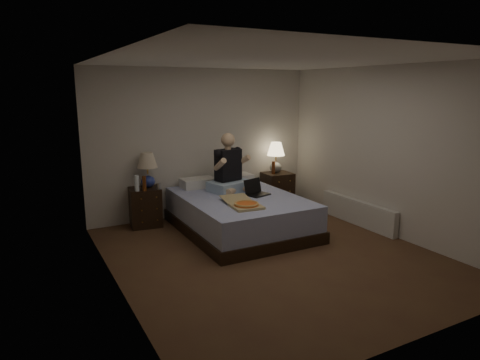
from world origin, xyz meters
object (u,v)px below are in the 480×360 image
lamp_left (148,170)px  pizza_box (246,205)px  soda_can (159,186)px  beer_bottle_right (273,168)px  nightstand_left (145,207)px  beer_bottle_left (144,183)px  lamp_right (276,157)px  bed (240,213)px  water_bottle (137,183)px  nightstand_right (277,190)px  person (230,162)px  radiator (357,212)px  laptop (258,188)px

lamp_left → pizza_box: bearing=-59.2°
soda_can → beer_bottle_right: size_ratio=0.43×
nightstand_left → lamp_left: 0.59m
beer_bottle_left → pizza_box: beer_bottle_left is taller
lamp_right → pizza_box: 2.12m
bed → nightstand_left: 1.53m
nightstand_left → bed: bearing=-29.9°
lamp_right → water_bottle: bearing=-177.2°
nightstand_right → water_bottle: water_bottle is taller
beer_bottle_right → person: bearing=-159.0°
lamp_right → soda_can: lamp_right is taller
water_bottle → soda_can: (0.33, -0.02, -0.07)m
lamp_right → beer_bottle_right: (-0.11, -0.10, -0.17)m
pizza_box → radiator: (2.05, -0.02, -0.39)m
person → water_bottle: bearing=151.4°
bed → radiator: bed is taller
person → laptop: bearing=-74.5°
pizza_box → beer_bottle_right: bearing=51.9°
laptop → pizza_box: 0.73m
beer_bottle_left → beer_bottle_right: (2.39, 0.06, 0.03)m
water_bottle → person: size_ratio=0.27×
soda_can → person: person is taller
bed → laptop: 0.49m
radiator → beer_bottle_left: bearing=156.1°
bed → beer_bottle_right: size_ratio=9.52×
bed → lamp_right: lamp_right is taller
beer_bottle_right → pizza_box: (-1.34, -1.41, -0.18)m
nightstand_right → laptop: size_ratio=1.90×
bed → beer_bottle_left: (-1.26, 0.75, 0.46)m
lamp_left → lamp_right: 2.38m
bed → beer_bottle_left: 1.54m
nightstand_right → water_bottle: 2.65m
nightstand_right → radiator: 1.60m
lamp_right → beer_bottle_left: 2.51m
water_bottle → beer_bottle_right: bearing=0.6°
water_bottle → radiator: bearing=-23.7°
lamp_left → laptop: bearing=-35.7°
beer_bottle_left → radiator: size_ratio=0.14×
lamp_right → pizza_box: lamp_right is taller
water_bottle → laptop: bearing=-27.3°
nightstand_right → pizza_box: (-1.46, -1.46, 0.26)m
laptop → pizza_box: bearing=-150.6°
lamp_left → beer_bottle_left: size_ratio=2.43×
beer_bottle_left → person: 1.38m
nightstand_right → soda_can: bearing=-174.5°
bed → nightstand_left: size_ratio=3.53×
lamp_right → pizza_box: size_ratio=0.74×
nightstand_right → lamp_left: lamp_left is taller
radiator → nightstand_right: bearing=111.5°
water_bottle → person: (1.40, -0.39, 0.27)m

